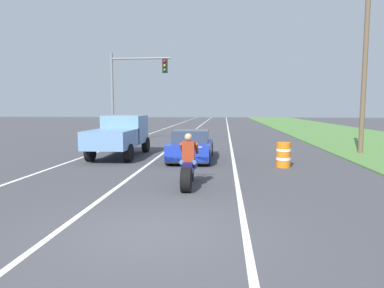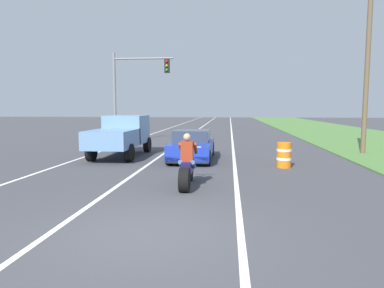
{
  "view_description": "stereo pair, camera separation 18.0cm",
  "coord_description": "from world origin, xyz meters",
  "px_view_note": "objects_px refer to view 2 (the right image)",
  "views": [
    {
      "loc": [
        1.38,
        -6.16,
        2.37
      ],
      "look_at": [
        0.16,
        6.73,
        1.0
      ],
      "focal_mm": 32.13,
      "sensor_mm": 36.0,
      "label": 1
    },
    {
      "loc": [
        1.56,
        -6.14,
        2.37
      ],
      "look_at": [
        0.16,
        6.73,
        1.0
      ],
      "focal_mm": 32.13,
      "sensor_mm": 36.0,
      "label": 2
    }
  ],
  "objects_px": {
    "sports_car_blue": "(192,146)",
    "motorcycle_with_rider": "(187,168)",
    "construction_barrel_nearest": "(284,155)",
    "traffic_light_mast_near": "(132,84)",
    "pickup_truck_left_lane_light_blue": "(121,134)"
  },
  "relations": [
    {
      "from": "motorcycle_with_rider",
      "to": "sports_car_blue",
      "type": "relative_size",
      "value": 0.51
    },
    {
      "from": "sports_car_blue",
      "to": "motorcycle_with_rider",
      "type": "bearing_deg",
      "value": -85.42
    },
    {
      "from": "sports_car_blue",
      "to": "traffic_light_mast_near",
      "type": "relative_size",
      "value": 0.72
    },
    {
      "from": "motorcycle_with_rider",
      "to": "sports_car_blue",
      "type": "xyz_separation_m",
      "value": [
        -0.44,
        5.48,
        0.04
      ]
    },
    {
      "from": "construction_barrel_nearest",
      "to": "sports_car_blue",
      "type": "bearing_deg",
      "value": 156.59
    },
    {
      "from": "motorcycle_with_rider",
      "to": "construction_barrel_nearest",
      "type": "distance_m",
      "value": 5.12
    },
    {
      "from": "motorcycle_with_rider",
      "to": "construction_barrel_nearest",
      "type": "bearing_deg",
      "value": 48.19
    },
    {
      "from": "motorcycle_with_rider",
      "to": "traffic_light_mast_near",
      "type": "bearing_deg",
      "value": 112.59
    },
    {
      "from": "pickup_truck_left_lane_light_blue",
      "to": "motorcycle_with_rider",
      "type": "bearing_deg",
      "value": -57.12
    },
    {
      "from": "sports_car_blue",
      "to": "construction_barrel_nearest",
      "type": "height_order",
      "value": "sports_car_blue"
    },
    {
      "from": "traffic_light_mast_near",
      "to": "pickup_truck_left_lane_light_blue",
      "type": "bearing_deg",
      "value": -79.06
    },
    {
      "from": "pickup_truck_left_lane_light_blue",
      "to": "construction_barrel_nearest",
      "type": "distance_m",
      "value": 7.8
    },
    {
      "from": "sports_car_blue",
      "to": "pickup_truck_left_lane_light_blue",
      "type": "bearing_deg",
      "value": 168.98
    },
    {
      "from": "sports_car_blue",
      "to": "pickup_truck_left_lane_light_blue",
      "type": "height_order",
      "value": "pickup_truck_left_lane_light_blue"
    },
    {
      "from": "pickup_truck_left_lane_light_blue",
      "to": "traffic_light_mast_near",
      "type": "height_order",
      "value": "traffic_light_mast_near"
    }
  ]
}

